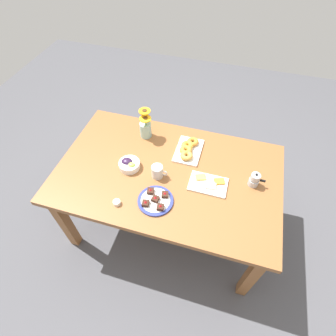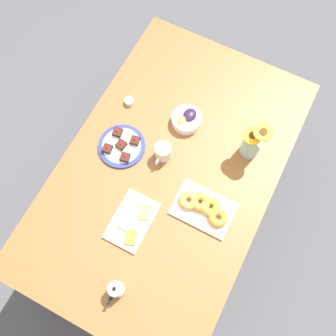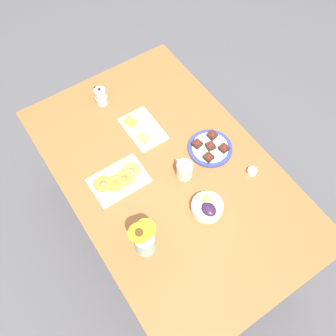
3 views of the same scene
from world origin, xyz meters
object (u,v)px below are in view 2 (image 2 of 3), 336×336
object	(u,v)px
coffee_mug	(163,152)
moka_pot	(116,289)
grape_bowl	(187,119)
jam_cup_honey	(129,101)
dining_table	(168,176)
dessert_plate	(122,146)
flower_vase	(252,145)
cheese_platter	(132,221)
croissant_platter	(204,207)

from	to	relation	value
coffee_mug	moka_pot	size ratio (longest dim) A/B	0.97
grape_bowl	moka_pot	size ratio (longest dim) A/B	1.28
coffee_mug	jam_cup_honey	world-z (taller)	coffee_mug
dining_table	coffee_mug	bearing A→B (deg)	-135.14
dessert_plate	flower_vase	bearing A→B (deg)	115.01
cheese_platter	moka_pot	size ratio (longest dim) A/B	2.18
dining_table	cheese_platter	xyz separation A→B (m)	(0.30, -0.03, 0.10)
cheese_platter	flower_vase	world-z (taller)	flower_vase
dining_table	croissant_platter	bearing A→B (deg)	68.71
coffee_mug	croissant_platter	xyz separation A→B (m)	(0.15, 0.29, -0.03)
grape_bowl	cheese_platter	world-z (taller)	grape_bowl
grape_bowl	cheese_platter	size ratio (longest dim) A/B	0.58
coffee_mug	jam_cup_honey	xyz separation A→B (m)	(-0.18, -0.29, -0.03)
flower_vase	cheese_platter	bearing A→B (deg)	-30.67
cheese_platter	dessert_plate	size ratio (longest dim) A/B	1.10
jam_cup_honey	moka_pot	size ratio (longest dim) A/B	0.40
dining_table	moka_pot	size ratio (longest dim) A/B	13.45
jam_cup_honey	coffee_mug	bearing A→B (deg)	57.91
cheese_platter	flower_vase	size ratio (longest dim) A/B	1.08
croissant_platter	flower_vase	distance (m)	0.38
dessert_plate	coffee_mug	bearing A→B (deg)	104.07
dessert_plate	grape_bowl	bearing A→B (deg)	140.43
dining_table	croissant_platter	distance (m)	0.27
croissant_platter	jam_cup_honey	bearing A→B (deg)	-119.69
dining_table	cheese_platter	distance (m)	0.32
flower_vase	grape_bowl	bearing A→B (deg)	-90.98
dining_table	moka_pot	world-z (taller)	moka_pot
cheese_platter	jam_cup_honey	world-z (taller)	cheese_platter
dining_table	cheese_platter	bearing A→B (deg)	-6.20
croissant_platter	dining_table	bearing A→B (deg)	-111.29
jam_cup_honey	flower_vase	size ratio (longest dim) A/B	0.20
dessert_plate	dining_table	bearing A→B (deg)	88.30
croissant_platter	coffee_mug	bearing A→B (deg)	-117.17
grape_bowl	jam_cup_honey	world-z (taller)	grape_bowl
dining_table	grape_bowl	distance (m)	0.31
dessert_plate	moka_pot	size ratio (longest dim) A/B	1.98
jam_cup_honey	dessert_plate	bearing A→B (deg)	20.74
dining_table	grape_bowl	world-z (taller)	grape_bowl
coffee_mug	flower_vase	distance (m)	0.43
dessert_plate	moka_pot	world-z (taller)	moka_pot
dining_table	coffee_mug	distance (m)	0.16
jam_cup_honey	cheese_platter	bearing A→B (deg)	30.48
grape_bowl	jam_cup_honey	xyz separation A→B (m)	(0.04, -0.31, -0.01)
dining_table	flower_vase	xyz separation A→B (m)	(-0.27, 0.31, 0.17)
dining_table	croissant_platter	world-z (taller)	croissant_platter
flower_vase	moka_pot	world-z (taller)	flower_vase
grape_bowl	dessert_plate	world-z (taller)	grape_bowl
coffee_mug	moka_pot	bearing A→B (deg)	10.06
dining_table	dessert_plate	bearing A→B (deg)	-91.70
flower_vase	dining_table	bearing A→B (deg)	-48.32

